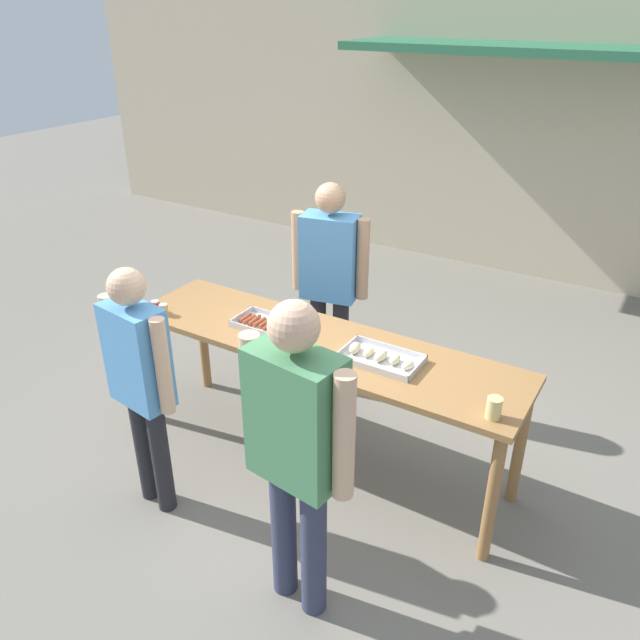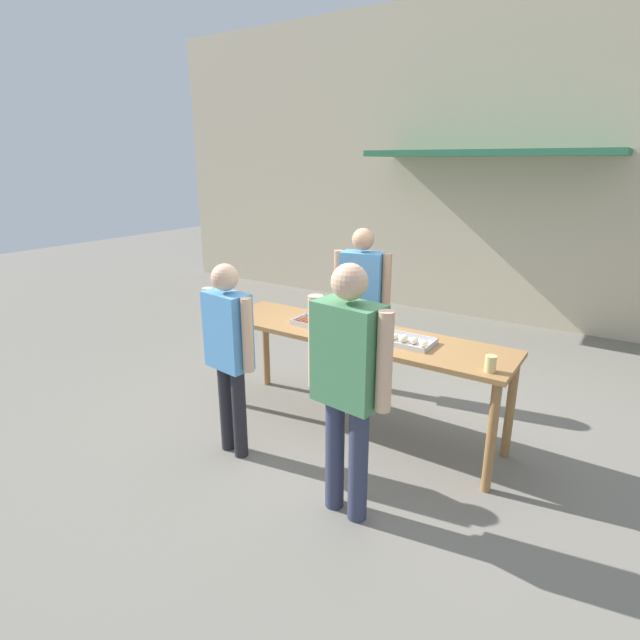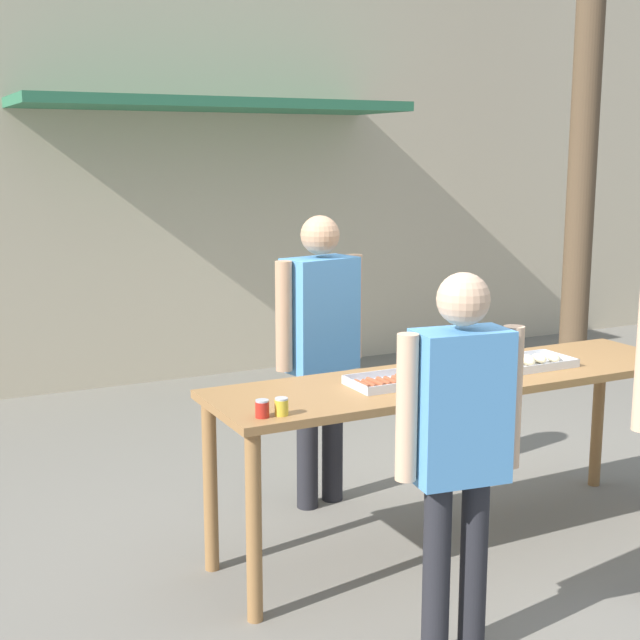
{
  "view_description": "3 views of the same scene",
  "coord_description": "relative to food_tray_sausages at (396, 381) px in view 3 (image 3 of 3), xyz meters",
  "views": [
    {
      "loc": [
        1.78,
        -2.9,
        2.82
      ],
      "look_at": [
        0.0,
        0.0,
        1.06
      ],
      "focal_mm": 35.0,
      "sensor_mm": 36.0,
      "label": 1
    },
    {
      "loc": [
        1.94,
        -3.53,
        2.3
      ],
      "look_at": [
        -0.37,
        -0.02,
        0.96
      ],
      "focal_mm": 28.0,
      "sensor_mm": 36.0,
      "label": 2
    },
    {
      "loc": [
        -2.62,
        -3.61,
        2.03
      ],
      "look_at": [
        -0.39,
        0.78,
        1.09
      ],
      "focal_mm": 50.0,
      "sensor_mm": 36.0,
      "label": 3
    }
  ],
  "objects": [
    {
      "name": "ground_plane",
      "position": [
        0.38,
        0.02,
        -0.92
      ],
      "size": [
        24.0,
        24.0,
        0.0
      ],
      "primitive_type": "plane",
      "color": "slate"
    },
    {
      "name": "condiment_jar_mustard",
      "position": [
        -0.8,
        -0.21,
        0.02
      ],
      "size": [
        0.06,
        0.06,
        0.08
      ],
      "color": "#B22319",
      "rests_on": "serving_table"
    },
    {
      "name": "food_tray_sausages",
      "position": [
        0.0,
        0.0,
        0.0
      ],
      "size": [
        0.48,
        0.26,
        0.04
      ],
      "color": "silver",
      "rests_on": "serving_table"
    },
    {
      "name": "utility_pole",
      "position": [
        3.39,
        2.43,
        1.83
      ],
      "size": [
        1.1,
        0.25,
        5.36
      ],
      "color": "brown",
      "rests_on": "ground"
    },
    {
      "name": "person_server_behind_table",
      "position": [
        -0.02,
        0.8,
        0.08
      ],
      "size": [
        0.59,
        0.3,
        1.68
      ],
      "rotation": [
        0.0,
        0.0,
        0.2
      ],
      "color": "#232328",
      "rests_on": "ground"
    },
    {
      "name": "serving_table",
      "position": [
        0.38,
        0.02,
        -0.12
      ],
      "size": [
        2.62,
        0.68,
        0.91
      ],
      "color": "olive",
      "rests_on": "ground"
    },
    {
      "name": "condiment_jar_ketchup",
      "position": [
        -0.72,
        -0.22,
        0.02
      ],
      "size": [
        0.06,
        0.06,
        0.08
      ],
      "color": "gold",
      "rests_on": "serving_table"
    },
    {
      "name": "person_customer_holding_hotdog",
      "position": [
        -0.26,
        -0.88,
        0.03
      ],
      "size": [
        0.53,
        0.25,
        1.58
      ],
      "rotation": [
        0.0,
        0.0,
        3.01
      ],
      "color": "#232328",
      "rests_on": "ground"
    },
    {
      "name": "building_facade_back",
      "position": [
        0.38,
        4.0,
        1.33
      ],
      "size": [
        12.0,
        1.11,
        4.5
      ],
      "color": "beige",
      "rests_on": "ground"
    },
    {
      "name": "food_tray_buns",
      "position": [
        0.8,
        0.0,
        0.01
      ],
      "size": [
        0.48,
        0.28,
        0.06
      ],
      "color": "silver",
      "rests_on": "serving_table"
    }
  ]
}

